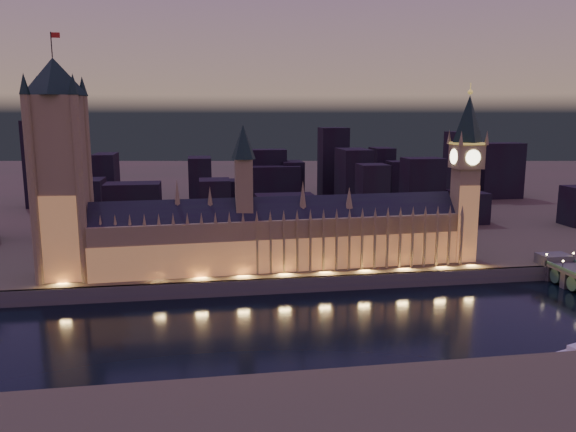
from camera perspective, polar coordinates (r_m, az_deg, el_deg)
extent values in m
plane|color=black|center=(255.18, 0.85, -10.69)|extent=(2000.00, 2000.00, 0.00)
cube|color=#404932|center=(760.71, -5.91, 3.72)|extent=(2000.00, 960.00, 8.00)
cube|color=#4A4F58|center=(292.08, -0.54, -7.10)|extent=(2000.00, 2.50, 8.00)
cube|color=#937D59|center=(307.69, -0.71, -2.71)|extent=(200.72, 29.39, 28.00)
cube|color=#C57F49|center=(299.04, -0.42, -4.09)|extent=(200.00, 0.50, 18.00)
cube|color=black|center=(304.29, -0.72, 0.41)|extent=(200.54, 25.66, 16.26)
cube|color=#937D59|center=(300.08, -4.51, 2.75)|extent=(9.00, 9.00, 32.00)
cone|color=black|center=(297.80, -4.58, 7.52)|extent=(13.00, 13.00, 18.00)
cube|color=#937D59|center=(299.69, -19.71, -3.69)|extent=(1.20, 1.20, 28.00)
cone|color=#937D59|center=(296.77, -19.89, -0.48)|extent=(2.00, 2.00, 6.00)
cube|color=#937D59|center=(298.42, -18.36, -3.67)|extent=(1.20, 1.20, 28.00)
cone|color=#937D59|center=(295.49, -18.53, -0.44)|extent=(2.00, 2.00, 6.00)
cube|color=#937D59|center=(297.32, -17.00, -3.64)|extent=(1.20, 1.20, 28.00)
cone|color=#937D59|center=(294.38, -17.16, -0.40)|extent=(2.00, 2.00, 6.00)
cube|color=#937D59|center=(296.39, -15.64, -3.62)|extent=(1.20, 1.20, 28.00)
cone|color=#937D59|center=(293.44, -15.78, -0.36)|extent=(2.00, 2.00, 6.00)
cube|color=#937D59|center=(295.63, -14.26, -3.59)|extent=(1.20, 1.20, 28.00)
cone|color=#937D59|center=(292.67, -14.40, -0.33)|extent=(2.00, 2.00, 6.00)
cube|color=#937D59|center=(295.04, -12.87, -3.55)|extent=(1.20, 1.20, 28.00)
cone|color=#937D59|center=(292.08, -13.00, -0.29)|extent=(2.00, 2.00, 6.00)
cube|color=#937D59|center=(294.62, -11.49, -3.52)|extent=(1.20, 1.20, 28.00)
cone|color=#937D59|center=(291.65, -11.60, -0.25)|extent=(2.00, 2.00, 6.00)
cube|color=#937D59|center=(294.38, -10.10, -3.48)|extent=(1.20, 1.20, 28.00)
cone|color=#937D59|center=(291.40, -10.20, -0.21)|extent=(2.00, 2.00, 6.00)
cube|color=#937D59|center=(294.31, -8.70, -3.44)|extent=(1.20, 1.20, 28.00)
cone|color=#937D59|center=(291.33, -8.80, -0.17)|extent=(2.00, 2.00, 6.00)
cube|color=#937D59|center=(294.41, -7.31, -3.40)|extent=(1.20, 1.20, 28.00)
cone|color=#937D59|center=(291.43, -7.39, -0.13)|extent=(2.00, 2.00, 6.00)
cube|color=#937D59|center=(294.68, -5.92, -3.36)|extent=(1.20, 1.20, 28.00)
cone|color=#937D59|center=(291.71, -5.99, -0.09)|extent=(2.00, 2.00, 6.00)
cube|color=#937D59|center=(295.13, -4.53, -3.32)|extent=(1.20, 1.20, 28.00)
cone|color=#937D59|center=(292.16, -4.59, -0.05)|extent=(2.00, 2.00, 6.00)
cube|color=#937D59|center=(295.75, -3.15, -3.27)|extent=(1.20, 1.20, 28.00)
cone|color=#937D59|center=(292.79, -3.20, -0.01)|extent=(2.00, 2.00, 6.00)
cube|color=#937D59|center=(296.54, -1.78, -3.22)|extent=(1.20, 1.20, 28.00)
cone|color=#937D59|center=(293.58, -1.81, 0.03)|extent=(2.00, 2.00, 6.00)
cube|color=#937D59|center=(297.49, -0.41, -3.17)|extent=(1.20, 1.20, 28.00)
cone|color=#937D59|center=(294.55, -0.43, 0.07)|extent=(2.00, 2.00, 6.00)
cube|color=#937D59|center=(298.62, 0.95, -3.12)|extent=(1.20, 1.20, 28.00)
cone|color=#937D59|center=(295.69, 0.94, 0.11)|extent=(2.00, 2.00, 6.00)
cube|color=#937D59|center=(299.91, 2.29, -3.07)|extent=(1.20, 1.20, 28.00)
cone|color=#937D59|center=(297.00, 2.29, 0.15)|extent=(2.00, 2.00, 6.00)
cube|color=#937D59|center=(301.37, 3.62, -3.01)|extent=(1.20, 1.20, 28.00)
cone|color=#937D59|center=(298.47, 3.64, 0.19)|extent=(2.00, 2.00, 6.00)
cube|color=#937D59|center=(302.99, 4.94, -2.96)|extent=(1.20, 1.20, 28.00)
cone|color=#937D59|center=(300.10, 4.97, 0.23)|extent=(2.00, 2.00, 6.00)
cube|color=#937D59|center=(304.76, 6.25, -2.90)|extent=(1.20, 1.20, 28.00)
cone|color=#937D59|center=(301.89, 6.28, 0.26)|extent=(2.00, 2.00, 6.00)
cube|color=#937D59|center=(306.70, 7.54, -2.85)|extent=(1.20, 1.20, 28.00)
cone|color=#937D59|center=(303.84, 7.58, 0.30)|extent=(2.00, 2.00, 6.00)
cube|color=#937D59|center=(308.78, 8.81, -2.79)|extent=(1.20, 1.20, 28.00)
cone|color=#937D59|center=(305.95, 8.87, 0.34)|extent=(2.00, 2.00, 6.00)
cube|color=#937D59|center=(311.02, 10.07, -2.73)|extent=(1.20, 1.20, 28.00)
cone|color=#937D59|center=(308.21, 10.13, 0.37)|extent=(2.00, 2.00, 6.00)
cube|color=#937D59|center=(313.40, 11.30, -2.68)|extent=(1.20, 1.20, 28.00)
cone|color=#937D59|center=(310.61, 11.37, 0.41)|extent=(2.00, 2.00, 6.00)
cube|color=#937D59|center=(315.93, 12.52, -2.62)|extent=(1.20, 1.20, 28.00)
cone|color=#937D59|center=(313.16, 12.60, 0.44)|extent=(2.00, 2.00, 6.00)
cube|color=#937D59|center=(318.60, 13.71, -2.56)|extent=(1.20, 1.20, 28.00)
cone|color=#937D59|center=(315.85, 13.80, 0.47)|extent=(2.00, 2.00, 6.00)
cube|color=#937D59|center=(321.40, 14.89, -2.50)|extent=(1.20, 1.20, 28.00)
cone|color=#937D59|center=(318.68, 14.99, 0.51)|extent=(2.00, 2.00, 6.00)
cube|color=#937D59|center=(324.33, 16.05, -2.44)|extent=(1.20, 1.20, 28.00)
cone|color=#937D59|center=(321.64, 16.15, 0.54)|extent=(2.00, 2.00, 6.00)
cube|color=#937D59|center=(327.40, 17.18, -2.38)|extent=(1.20, 1.20, 28.00)
cone|color=#937D59|center=(324.73, 17.29, 0.57)|extent=(2.00, 2.00, 6.00)
cone|color=#937D59|center=(299.80, -11.18, 1.99)|extent=(4.40, 4.40, 18.00)
cone|color=#937D59|center=(299.92, -7.92, 1.71)|extent=(4.40, 4.40, 14.00)
cone|color=#937D59|center=(304.81, 1.51, 2.13)|extent=(4.40, 4.40, 16.00)
cone|color=#937D59|center=(310.88, 6.23, 1.87)|extent=(4.40, 4.40, 12.00)
cube|color=#937D59|center=(306.69, -21.98, 2.61)|extent=(22.90, 22.90, 92.51)
cube|color=#C57F49|center=(299.93, -22.13, -2.27)|extent=(22.00, 0.50, 44.00)
cone|color=black|center=(304.90, -22.70, 12.95)|extent=(31.68, 31.68, 18.00)
cylinder|color=black|center=(306.13, -22.90, 15.74)|extent=(0.50, 0.50, 12.00)
cube|color=red|center=(306.16, -22.55, 16.62)|extent=(4.00, 0.15, 2.50)
cylinder|color=#937D59|center=(298.82, -24.49, 2.24)|extent=(4.40, 4.40, 92.51)
cone|color=black|center=(296.77, -25.25, 12.08)|extent=(5.20, 5.20, 10.00)
cylinder|color=#937D59|center=(319.91, -23.47, 2.80)|extent=(4.40, 4.40, 92.51)
cone|color=black|center=(317.99, -24.15, 11.98)|extent=(5.20, 5.20, 10.00)
cylinder|color=#937D59|center=(293.71, -20.35, 2.40)|extent=(4.40, 4.40, 92.51)
cone|color=black|center=(291.62, -21.00, 12.42)|extent=(5.20, 5.20, 10.00)
cylinder|color=#937D59|center=(315.14, -19.59, 2.95)|extent=(4.40, 4.40, 92.51)
cone|color=black|center=(313.19, -20.17, 12.29)|extent=(5.20, 5.20, 10.00)
cube|color=#937D59|center=(336.81, 17.38, 0.14)|extent=(12.11, 12.11, 53.20)
cube|color=#C57F49|center=(332.19, 17.81, -0.83)|extent=(12.00, 0.50, 44.00)
cube|color=#937D59|center=(332.78, 17.69, 5.79)|extent=(15.00, 15.00, 13.37)
cube|color=#F2C64C|center=(332.33, 17.76, 7.04)|extent=(15.75, 15.75, 1.20)
cone|color=black|center=(331.93, 17.89, 9.38)|extent=(18.00, 18.00, 26.00)
sphere|color=#F2C64C|center=(332.11, 18.03, 11.88)|extent=(2.80, 2.80, 2.80)
cylinder|color=#F2C64C|center=(332.21, 18.06, 12.31)|extent=(0.40, 0.40, 5.00)
cylinder|color=#FFF2BF|center=(325.89, 18.30, 5.67)|extent=(8.40, 0.50, 8.40)
cylinder|color=#FFF2BF|center=(339.70, 17.11, 5.91)|extent=(8.40, 0.50, 8.40)
cylinder|color=#FFF2BF|center=(329.38, 16.48, 5.81)|extent=(0.50, 8.40, 8.40)
cylinder|color=#FFF2BF|center=(336.32, 18.88, 5.77)|extent=(0.50, 8.40, 8.40)
cone|color=#937D59|center=(322.13, 17.19, 7.59)|extent=(2.60, 2.60, 8.00)
cone|color=#937D59|center=(335.66, 16.06, 7.74)|extent=(2.60, 2.60, 8.00)
cone|color=#937D59|center=(329.01, 19.56, 7.50)|extent=(2.60, 2.60, 8.00)
cone|color=#937D59|center=(342.26, 18.36, 7.66)|extent=(2.60, 2.60, 8.00)
cube|color=#4A4F58|center=(351.82, 25.38, -4.28)|extent=(17.13, 12.00, 9.50)
cube|color=#4A4F58|center=(337.82, 27.16, -5.78)|extent=(15.42, 4.00, 9.50)
cylinder|color=black|center=(331.03, 26.13, -4.51)|extent=(0.30, 0.30, 4.40)
sphere|color=#FFD88C|center=(330.49, 26.17, -4.13)|extent=(1.00, 1.00, 1.00)
cube|color=#4A4F58|center=(348.94, 25.79, -5.18)|extent=(15.42, 4.00, 9.50)
cylinder|color=black|center=(342.37, 24.77, -3.94)|extent=(0.30, 0.30, 4.40)
sphere|color=#FFD88C|center=(341.85, 24.80, -3.56)|extent=(1.00, 1.00, 1.00)
cylinder|color=black|center=(351.64, 26.99, -3.76)|extent=(0.30, 0.30, 4.40)
sphere|color=#FFD88C|center=(351.13, 27.02, -3.39)|extent=(1.00, 1.00, 1.00)
cylinder|color=#40624D|center=(343.26, 26.47, -5.42)|extent=(15.08, 8.00, 8.00)
cube|color=black|center=(386.31, 6.55, -0.60)|extent=(19.03, 19.80, 21.15)
cube|color=black|center=(600.13, 20.67, 4.34)|extent=(42.59, 22.95, 54.77)
cube|color=black|center=(399.62, 8.52, 1.74)|extent=(19.65, 20.18, 48.79)
cube|color=black|center=(532.85, 0.39, 3.48)|extent=(19.44, 30.73, 39.24)
cube|color=black|center=(535.06, -2.27, 4.09)|extent=(37.76, 19.44, 50.19)
cube|color=black|center=(487.80, -8.91, 3.17)|extent=(18.99, 34.57, 46.96)
cube|color=black|center=(396.93, -7.42, 0.95)|extent=(21.11, 25.14, 38.51)
cube|color=black|center=(411.16, -15.41, 0.79)|extent=(38.19, 23.57, 35.62)
cube|color=black|center=(556.15, 11.02, 2.62)|extent=(43.78, 39.06, 20.70)
cube|color=black|center=(560.56, -17.96, 3.68)|extent=(19.72, 40.72, 46.31)
cube|color=black|center=(522.99, -1.44, 3.19)|extent=(44.53, 36.65, 36.30)
cube|color=black|center=(539.56, -7.41, 2.51)|extent=(40.45, 27.15, 21.04)
cube|color=black|center=(407.06, -21.18, 0.61)|extent=(24.19, 23.03, 39.11)
cube|color=black|center=(502.01, 6.63, 3.77)|extent=(24.63, 41.01, 52.90)
cube|color=black|center=(507.94, -19.20, 1.96)|extent=(18.33, 34.81, 28.68)
cube|color=black|center=(420.37, -0.15, 0.48)|extent=(44.15, 42.43, 22.76)
cube|color=black|center=(462.91, 13.45, 2.74)|extent=(30.39, 22.61, 48.83)
cube|color=black|center=(531.96, 11.59, 3.32)|extent=(28.33, 19.81, 40.31)
cube|color=black|center=(459.96, 17.66, 0.92)|extent=(24.83, 31.49, 23.87)
cube|color=black|center=(568.53, 9.47, 4.33)|extent=(19.19, 29.53, 50.17)
cube|color=black|center=(554.37, -23.75, 4.86)|extent=(26.00, 26.00, 77.41)
cube|color=black|center=(552.22, 4.60, 5.30)|extent=(26.00, 26.00, 70.09)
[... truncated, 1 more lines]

